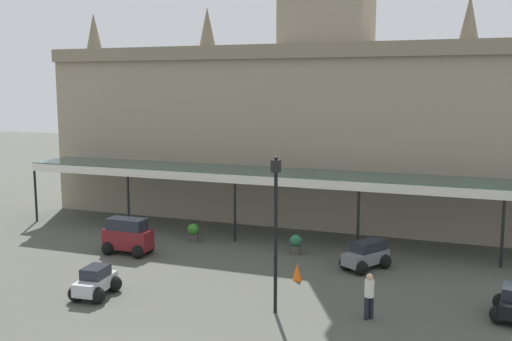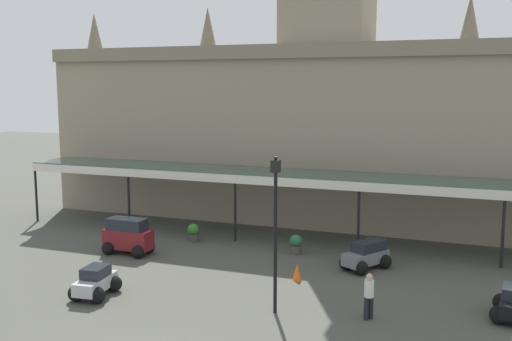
% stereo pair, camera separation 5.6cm
% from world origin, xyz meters
% --- Properties ---
extents(station_building, '(34.74, 6.11, 18.44)m').
position_xyz_m(station_building, '(0.00, 21.86, 6.06)').
color(station_building, gray).
rests_on(station_building, ground).
extents(entrance_canopy, '(32.75, 3.26, 3.64)m').
position_xyz_m(entrance_canopy, '(0.00, 16.58, 3.50)').
color(entrance_canopy, '#38564C').
rests_on(entrance_canopy, ground).
extents(car_maroon_van, '(2.41, 1.60, 1.77)m').
position_xyz_m(car_maroon_van, '(-7.27, 11.28, 0.81)').
color(car_maroon_van, maroon).
rests_on(car_maroon_van, ground).
extents(car_grey_estate, '(2.22, 2.43, 1.27)m').
position_xyz_m(car_grey_estate, '(4.08, 12.99, 0.56)').
color(car_grey_estate, slate).
rests_on(car_grey_estate, ground).
extents(car_silver_sedan, '(1.66, 2.13, 1.19)m').
position_xyz_m(car_silver_sedan, '(-5.23, 5.82, 0.50)').
color(car_silver_sedan, '#B2B5BA').
rests_on(car_silver_sedan, ground).
extents(pedestrian_beside_cars, '(0.34, 0.34, 1.67)m').
position_xyz_m(pedestrian_beside_cars, '(5.17, 7.30, 0.91)').
color(pedestrian_beside_cars, black).
rests_on(pedestrian_beside_cars, ground).
extents(victorian_lamppost, '(0.30, 0.30, 5.73)m').
position_xyz_m(victorian_lamppost, '(1.89, 6.71, 3.50)').
color(victorian_lamppost, black).
rests_on(victorian_lamppost, ground).
extents(traffic_cone, '(0.40, 0.40, 0.73)m').
position_xyz_m(traffic_cone, '(1.62, 10.41, 0.37)').
color(traffic_cone, orange).
rests_on(traffic_cone, ground).
extents(planter_by_canopy, '(0.60, 0.60, 0.96)m').
position_xyz_m(planter_by_canopy, '(-5.33, 14.50, 0.49)').
color(planter_by_canopy, '#47423D').
rests_on(planter_by_canopy, ground).
extents(planter_near_kerb, '(0.60, 0.60, 0.96)m').
position_xyz_m(planter_near_kerb, '(0.43, 14.19, 0.49)').
color(planter_near_kerb, '#47423D').
rests_on(planter_near_kerb, ground).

